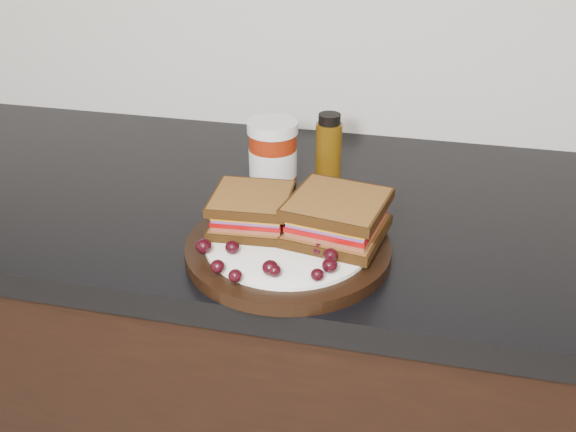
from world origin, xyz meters
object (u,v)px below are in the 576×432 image
plate (288,249)px  sandwich_left (252,210)px  oil_bottle (329,149)px  condiment_jar (273,157)px

plate → sandwich_left: bearing=156.1°
oil_bottle → condiment_jar: bearing=-148.6°
sandwich_left → condiment_jar: size_ratio=0.91×
sandwich_left → oil_bottle: oil_bottle is taller
plate → condiment_jar: 0.21m
condiment_jar → oil_bottle: size_ratio=0.99×
plate → oil_bottle: 0.24m
sandwich_left → condiment_jar: 0.16m
plate → condiment_jar: size_ratio=2.37×
sandwich_left → oil_bottle: bearing=67.7°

